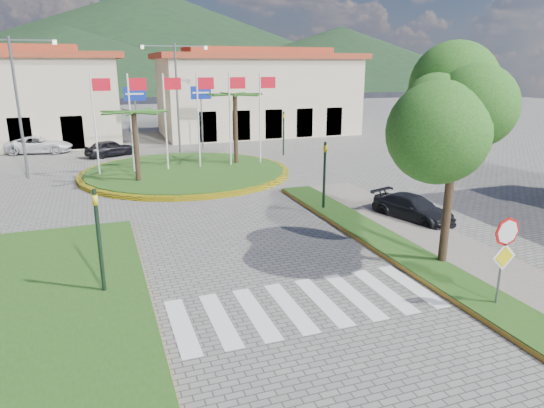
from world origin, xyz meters
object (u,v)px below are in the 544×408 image
object	(u,v)px
white_van	(39,145)
car_dark_b	(210,133)
stop_sign	(505,248)
car_side_right	(413,208)
roundabout_island	(186,171)
car_dark_a	(110,148)
deciduous_tree	(458,109)

from	to	relation	value
white_van	car_dark_b	size ratio (longest dim) A/B	1.41
stop_sign	car_side_right	world-z (taller)	stop_sign
stop_sign	car_side_right	xyz separation A→B (m)	(2.60, 7.46, -1.24)
roundabout_island	car_dark_a	size ratio (longest dim) A/B	3.55
deciduous_tree	car_side_right	bearing A→B (deg)	65.67
white_van	car_side_right	distance (m)	29.03
white_van	car_dark_a	xyz separation A→B (m)	(4.99, -3.24, -0.04)
roundabout_island	car_dark_b	bearing A→B (deg)	71.18
white_van	car_side_right	size ratio (longest dim) A/B	1.23
white_van	stop_sign	bearing A→B (deg)	-146.81
car_dark_a	car_dark_b	xyz separation A→B (m)	(8.93, 6.17, -0.07)
roundabout_island	white_van	size ratio (longest dim) A/B	2.73
stop_sign	deciduous_tree	distance (m)	4.59
white_van	car_dark_b	distance (m)	14.23
car_dark_a	stop_sign	bearing A→B (deg)	173.01
white_van	car_dark_a	world-z (taller)	white_van
car_dark_a	car_dark_b	distance (m)	10.86
roundabout_island	car_side_right	xyz separation A→B (m)	(7.50, -12.58, 0.38)
roundabout_island	deciduous_tree	bearing A→B (deg)	-72.09
stop_sign	white_van	bearing A→B (deg)	114.10
deciduous_tree	car_dark_a	distance (m)	27.17
roundabout_island	car_dark_b	xyz separation A→B (m)	(4.83, 14.17, 0.37)
roundabout_island	car_side_right	size ratio (longest dim) A/B	3.36
car_dark_b	car_side_right	distance (m)	26.88
car_dark_a	car_side_right	world-z (taller)	car_dark_a
stop_sign	car_dark_a	bearing A→B (deg)	107.80
car_dark_b	car_dark_a	bearing A→B (deg)	148.03
roundabout_island	car_dark_a	world-z (taller)	roundabout_island
car_dark_a	deciduous_tree	bearing A→B (deg)	176.22
roundabout_island	deciduous_tree	size ratio (longest dim) A/B	1.87
deciduous_tree	car_side_right	size ratio (longest dim) A/B	1.80
car_dark_b	car_side_right	bearing A→B (deg)	-150.91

